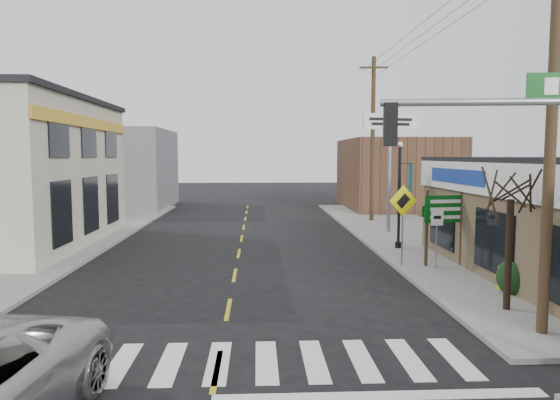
{
  "coord_description": "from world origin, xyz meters",
  "views": [
    {
      "loc": [
        0.82,
        -9.65,
        4.28
      ],
      "look_at": [
        1.58,
        6.93,
        2.8
      ],
      "focal_mm": 32.0,
      "sensor_mm": 36.0,
      "label": 1
    }
  ],
  "objects_px": {
    "bare_tree": "(512,179)",
    "utility_pole_near": "(552,121)",
    "lamp_post": "(401,186)",
    "fire_hydrant": "(501,276)",
    "utility_pole_far": "(373,137)",
    "guide_sign": "(445,217)",
    "dance_center_sign": "(390,139)"
  },
  "relations": [
    {
      "from": "bare_tree",
      "to": "utility_pole_near",
      "type": "relative_size",
      "value": 0.47
    },
    {
      "from": "lamp_post",
      "to": "utility_pole_near",
      "type": "relative_size",
      "value": 0.5
    },
    {
      "from": "fire_hydrant",
      "to": "utility_pole_far",
      "type": "relative_size",
      "value": 0.07
    },
    {
      "from": "fire_hydrant",
      "to": "guide_sign",
      "type": "bearing_deg",
      "value": 99.14
    },
    {
      "from": "fire_hydrant",
      "to": "bare_tree",
      "type": "bearing_deg",
      "value": -112.84
    },
    {
      "from": "guide_sign",
      "to": "utility_pole_far",
      "type": "xyz_separation_m",
      "value": [
        0.33,
        13.37,
        3.45
      ]
    },
    {
      "from": "lamp_post",
      "to": "dance_center_sign",
      "type": "xyz_separation_m",
      "value": [
        0.79,
        4.91,
        2.28
      ]
    },
    {
      "from": "guide_sign",
      "to": "utility_pole_near",
      "type": "xyz_separation_m",
      "value": [
        -0.35,
        -7.15,
        3.07
      ]
    },
    {
      "from": "guide_sign",
      "to": "fire_hydrant",
      "type": "xyz_separation_m",
      "value": [
        0.54,
        -3.38,
        -1.44
      ]
    },
    {
      "from": "guide_sign",
      "to": "utility_pole_far",
      "type": "height_order",
      "value": "utility_pole_far"
    },
    {
      "from": "lamp_post",
      "to": "dance_center_sign",
      "type": "bearing_deg",
      "value": 78.77
    },
    {
      "from": "fire_hydrant",
      "to": "utility_pole_near",
      "type": "distance_m",
      "value": 5.94
    },
    {
      "from": "lamp_post",
      "to": "utility_pole_far",
      "type": "xyz_separation_m",
      "value": [
        0.94,
        9.65,
        2.53
      ]
    },
    {
      "from": "dance_center_sign",
      "to": "bare_tree",
      "type": "height_order",
      "value": "dance_center_sign"
    },
    {
      "from": "fire_hydrant",
      "to": "bare_tree",
      "type": "height_order",
      "value": "bare_tree"
    },
    {
      "from": "guide_sign",
      "to": "utility_pole_near",
      "type": "bearing_deg",
      "value": -101.27
    },
    {
      "from": "dance_center_sign",
      "to": "utility_pole_far",
      "type": "xyz_separation_m",
      "value": [
        0.15,
        4.74,
        0.26
      ]
    },
    {
      "from": "guide_sign",
      "to": "fire_hydrant",
      "type": "relative_size",
      "value": 3.72
    },
    {
      "from": "bare_tree",
      "to": "utility_pole_near",
      "type": "distance_m",
      "value": 2.29
    },
    {
      "from": "lamp_post",
      "to": "utility_pole_far",
      "type": "distance_m",
      "value": 10.02
    },
    {
      "from": "utility_pole_near",
      "to": "fire_hydrant",
      "type": "bearing_deg",
      "value": 82.6
    },
    {
      "from": "fire_hydrant",
      "to": "lamp_post",
      "type": "distance_m",
      "value": 7.57
    },
    {
      "from": "lamp_post",
      "to": "utility_pole_near",
      "type": "xyz_separation_m",
      "value": [
        0.26,
        -10.87,
        2.15
      ]
    },
    {
      "from": "guide_sign",
      "to": "lamp_post",
      "type": "distance_m",
      "value": 3.88
    },
    {
      "from": "dance_center_sign",
      "to": "utility_pole_near",
      "type": "bearing_deg",
      "value": -105.0
    },
    {
      "from": "dance_center_sign",
      "to": "utility_pole_near",
      "type": "relative_size",
      "value": 0.7
    },
    {
      "from": "guide_sign",
      "to": "bare_tree",
      "type": "xyz_separation_m",
      "value": [
        -0.28,
        -5.35,
        1.67
      ]
    },
    {
      "from": "fire_hydrant",
      "to": "dance_center_sign",
      "type": "height_order",
      "value": "dance_center_sign"
    },
    {
      "from": "utility_pole_far",
      "to": "lamp_post",
      "type": "bearing_deg",
      "value": -90.44
    },
    {
      "from": "fire_hydrant",
      "to": "utility_pole_near",
      "type": "height_order",
      "value": "utility_pole_near"
    },
    {
      "from": "lamp_post",
      "to": "utility_pole_far",
      "type": "height_order",
      "value": "utility_pole_far"
    },
    {
      "from": "dance_center_sign",
      "to": "utility_pole_far",
      "type": "height_order",
      "value": "utility_pole_far"
    }
  ]
}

